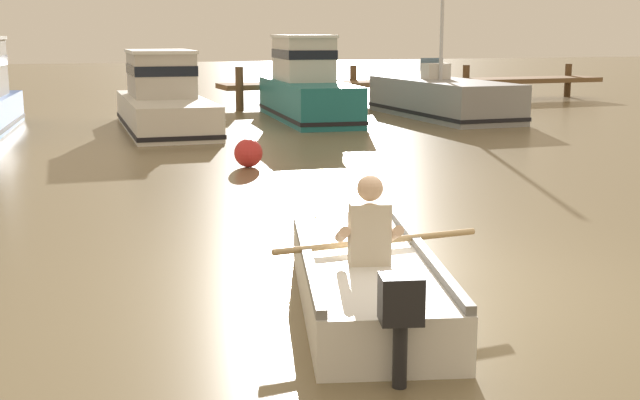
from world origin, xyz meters
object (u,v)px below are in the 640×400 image
object	(u,v)px
moored_boat_white	(163,100)
moored_boat_teal	(306,88)
mooring_buoy	(248,153)
rowboat_with_person	(365,277)
moored_boat_grey	(442,99)

from	to	relation	value
moored_boat_white	moored_boat_teal	world-z (taller)	moored_boat_teal
moored_boat_white	moored_boat_teal	xyz separation A→B (m)	(4.05, 0.96, 0.14)
moored_boat_teal	mooring_buoy	xyz separation A→B (m)	(-3.68, -7.41, -0.59)
moored_boat_white	rowboat_with_person	bearing A→B (deg)	-92.83
moored_boat_teal	mooring_buoy	bearing A→B (deg)	-116.40
moored_boat_white	moored_boat_grey	bearing A→B (deg)	1.27
rowboat_with_person	moored_boat_white	size ratio (longest dim) A/B	0.61
rowboat_with_person	moored_boat_teal	distance (m)	15.83
rowboat_with_person	mooring_buoy	distance (m)	7.75
rowboat_with_person	mooring_buoy	xyz separation A→B (m)	(1.07, 7.68, 0.00)
rowboat_with_person	moored_boat_grey	xyz separation A→B (m)	(8.48, 14.30, 0.25)
moored_boat_white	moored_boat_grey	world-z (taller)	moored_boat_grey
moored_boat_white	moored_boat_grey	xyz separation A→B (m)	(7.78, 0.17, -0.20)
moored_boat_white	moored_boat_teal	size ratio (longest dim) A/B	1.03
moored_boat_white	moored_boat_grey	distance (m)	7.79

